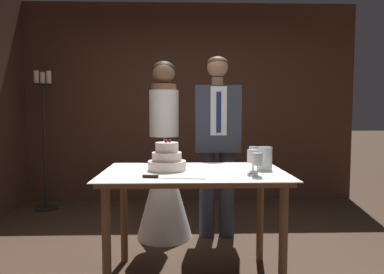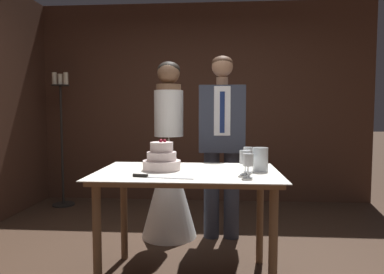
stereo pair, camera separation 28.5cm
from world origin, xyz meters
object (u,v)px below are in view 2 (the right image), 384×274
at_px(tiered_cake, 162,159).
at_px(cake_knife, 151,176).
at_px(bride, 169,173).
at_px(wine_glass_far, 248,155).
at_px(groom, 222,137).
at_px(wine_glass_middle, 245,158).
at_px(wine_glass_near, 248,161).
at_px(cake_table, 188,185).
at_px(hurricane_candle, 260,160).
at_px(candle_stand, 62,136).

height_order(tiered_cake, cake_knife, tiered_cake).
relative_size(cake_knife, bride, 0.24).
relative_size(wine_glass_far, groom, 0.10).
bearing_deg(wine_glass_far, wine_glass_middle, -104.45).
bearing_deg(cake_knife, groom, 75.51).
xyz_separation_m(cake_knife, groom, (0.47, 1.13, 0.17)).
bearing_deg(wine_glass_near, cake_table, 151.38).
relative_size(hurricane_candle, candle_stand, 0.10).
relative_size(cake_knife, wine_glass_far, 2.27).
height_order(cake_table, wine_glass_far, wine_glass_far).
bearing_deg(tiered_cake, groom, 61.66).
xyz_separation_m(cake_table, wine_glass_near, (0.41, -0.22, 0.20)).
bearing_deg(wine_glass_near, cake_knife, -176.24).
relative_size(cake_table, tiered_cake, 4.71).
bearing_deg(candle_stand, cake_knife, -53.51).
distance_m(wine_glass_far, candle_stand, 2.91).
distance_m(tiered_cake, bride, 0.87).
relative_size(tiered_cake, bride, 0.16).
xyz_separation_m(tiered_cake, wine_glass_near, (0.60, -0.26, 0.03)).
bearing_deg(groom, wine_glass_middle, -81.93).
xyz_separation_m(tiered_cake, bride, (-0.06, 0.83, -0.25)).
bearing_deg(cake_knife, tiered_cake, 93.85).
xyz_separation_m(wine_glass_far, bride, (-0.68, 0.88, -0.29)).
relative_size(tiered_cake, cake_knife, 0.69).
bearing_deg(wine_glass_near, candle_stand, 136.40).
relative_size(wine_glass_near, wine_glass_middle, 0.94).
xyz_separation_m(tiered_cake, wine_glass_far, (0.62, -0.05, 0.04)).
xyz_separation_m(wine_glass_near, candle_stand, (-2.20, 2.09, 0.01)).
distance_m(groom, candle_stand, 2.28).
bearing_deg(cake_knife, wine_glass_middle, 21.01).
bearing_deg(bride, groom, -0.07).
distance_m(wine_glass_near, wine_glass_far, 0.21).
height_order(cake_table, hurricane_candle, hurricane_candle).
bearing_deg(bride, wine_glass_middle, -56.67).
xyz_separation_m(wine_glass_middle, groom, (-0.14, 0.99, 0.07)).
relative_size(cake_knife, hurricane_candle, 2.38).
bearing_deg(tiered_cake, bride, 94.33).
height_order(wine_glass_near, bride, bride).
height_order(wine_glass_middle, candle_stand, candle_stand).
xyz_separation_m(cake_table, cake_knife, (-0.21, -0.26, 0.11)).
height_order(hurricane_candle, bride, bride).
distance_m(cake_knife, wine_glass_near, 0.63).
relative_size(tiered_cake, hurricane_candle, 1.63).
bearing_deg(bride, wine_glass_near, -58.75).
height_order(bride, groom, groom).
bearing_deg(cake_table, groom, 73.59).
height_order(cake_knife, groom, groom).
distance_m(wine_glass_far, bride, 1.15).
relative_size(hurricane_candle, bride, 0.10).
bearing_deg(cake_table, wine_glass_middle, -17.16).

